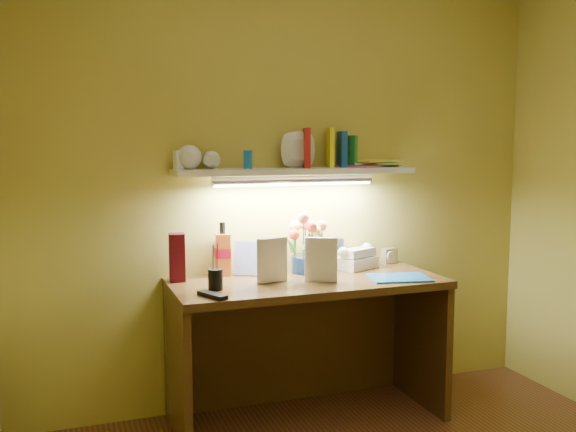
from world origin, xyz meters
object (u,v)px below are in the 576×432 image
object	(u,v)px
desk	(307,350)
telephone	(355,257)
desk_clock	(389,256)
whisky_bottle	(223,249)
flower_bouquet	(308,244)

from	to	relation	value
desk	telephone	xyz separation A→B (m)	(0.36, 0.18, 0.44)
desk_clock	whisky_bottle	bearing A→B (deg)	167.92
whisky_bottle	telephone	bearing A→B (deg)	-4.64
telephone	desk	bearing A→B (deg)	-177.71
desk	desk_clock	xyz separation A→B (m)	(0.61, 0.25, 0.42)
flower_bouquet	telephone	bearing A→B (deg)	2.49
desk	desk_clock	world-z (taller)	desk_clock
flower_bouquet	desk_clock	distance (m)	0.56
desk	telephone	bearing A→B (deg)	26.89
desk	desk_clock	bearing A→B (deg)	22.01
desk_clock	whisky_bottle	xyz separation A→B (m)	(-0.99, -0.00, 0.10)
desk_clock	desk	bearing A→B (deg)	-170.34
flower_bouquet	desk_clock	xyz separation A→B (m)	(0.54, 0.08, -0.11)
desk	whisky_bottle	size ratio (longest dim) A/B	4.92
desk	telephone	distance (m)	0.59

